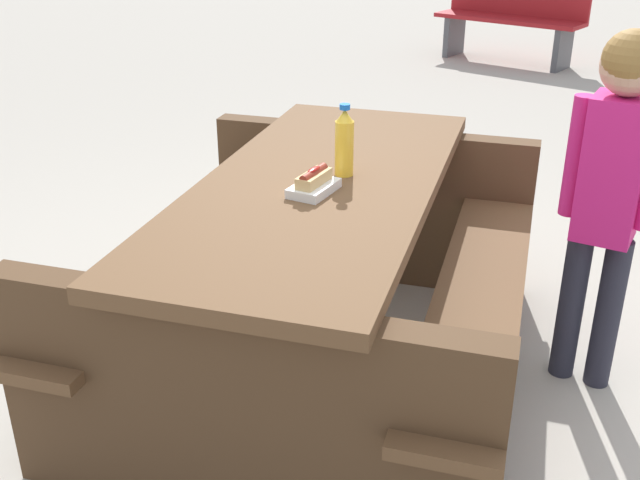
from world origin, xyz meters
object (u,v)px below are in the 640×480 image
object	(u,v)px
picnic_table	(320,261)
park_bench_near	(511,16)
hotdog_tray	(314,183)
soda_bottle	(344,143)
child_in_coat	(613,171)

from	to	relation	value
picnic_table	park_bench_near	world-z (taller)	park_bench_near
picnic_table	hotdog_tray	size ratio (longest dim) A/B	10.01
soda_bottle	park_bench_near	xyz separation A→B (m)	(-5.78, -0.28, -0.41)
picnic_table	hotdog_tray	distance (m)	0.36
soda_bottle	hotdog_tray	xyz separation A→B (m)	(0.19, -0.03, -0.08)
hotdog_tray	park_bench_near	distance (m)	5.99
hotdog_tray	park_bench_near	world-z (taller)	park_bench_near
child_in_coat	park_bench_near	size ratio (longest dim) A/B	0.81
child_in_coat	soda_bottle	bearing A→B (deg)	-75.81
hotdog_tray	park_bench_near	xyz separation A→B (m)	(-5.97, -0.25, -0.33)
soda_bottle	park_bench_near	bearing A→B (deg)	-177.21
child_in_coat	picnic_table	bearing A→B (deg)	-72.59
soda_bottle	hotdog_tray	bearing A→B (deg)	-9.62
park_bench_near	soda_bottle	bearing A→B (deg)	2.79
picnic_table	soda_bottle	world-z (taller)	soda_bottle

